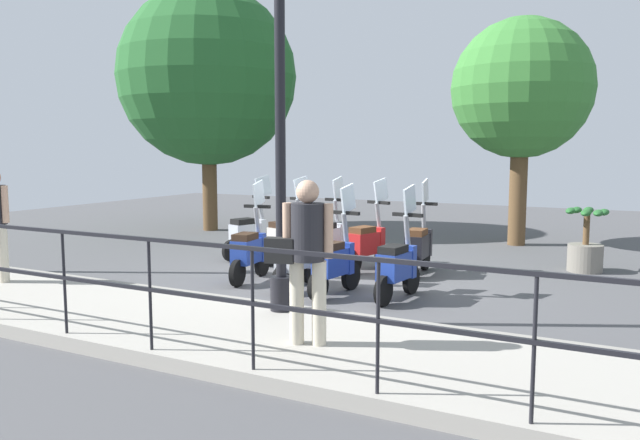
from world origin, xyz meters
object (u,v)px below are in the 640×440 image
object	(u,v)px
scooter_near_2	(296,256)
scooter_far_1	(368,243)
scooter_near_1	(335,261)
potted_palm	(586,245)
lamp_post_near	(280,130)
scooter_near_3	(250,250)
pedestrian_with_bag	(306,249)
scooter_far_3	(288,236)
scooter_far_2	(329,238)
scooter_near_0	(398,265)
tree_large	(208,77)
tree_distant	(522,90)
scooter_far_4	(250,233)
scooter_far_0	(419,245)

from	to	relation	value
scooter_near_2	scooter_far_1	world-z (taller)	same
scooter_near_1	potted_palm	bearing A→B (deg)	-33.34
potted_palm	scooter_near_2	world-z (taller)	scooter_near_2
scooter_near_2	scooter_far_1	size ratio (longest dim) A/B	1.00
lamp_post_near	scooter_near_3	bearing A→B (deg)	42.78
pedestrian_with_bag	scooter_far_1	size ratio (longest dim) A/B	1.03
potted_palm	scooter_far_3	world-z (taller)	scooter_far_3
potted_palm	scooter_far_2	world-z (taller)	scooter_far_2
lamp_post_near	scooter_near_0	distance (m)	2.56
pedestrian_with_bag	tree_large	xyz separation A→B (m)	(7.27, 6.70, 2.67)
tree_large	scooter_near_3	xyz separation A→B (m)	(-4.55, -4.22, -3.27)
scooter_far_2	scooter_near_2	bearing A→B (deg)	-165.35
scooter_near_2	scooter_far_2	bearing A→B (deg)	12.56
potted_palm	scooter_far_2	distance (m)	4.28
tree_large	scooter_far_1	size ratio (longest dim) A/B	3.84
tree_distant	scooter_near_1	world-z (taller)	tree_distant
scooter_near_1	scooter_far_1	distance (m)	1.79
potted_palm	scooter_far_3	distance (m)	5.02
scooter_far_2	scooter_far_3	world-z (taller)	same
scooter_far_4	scooter_near_2	bearing A→B (deg)	-113.57
potted_palm	scooter_far_2	bearing A→B (deg)	110.46
scooter_far_3	scooter_far_4	world-z (taller)	same
scooter_near_0	scooter_far_4	world-z (taller)	same
tree_distant	scooter_far_4	world-z (taller)	tree_distant
scooter_near_0	scooter_near_1	distance (m)	0.88
scooter_far_4	scooter_near_3	bearing A→B (deg)	-128.21
tree_large	scooter_near_2	xyz separation A→B (m)	(-4.67, -5.11, -3.27)
scooter_near_0	scooter_near_3	size ratio (longest dim) A/B	1.00
tree_distant	potted_palm	xyz separation A→B (m)	(-2.41, -1.53, -2.79)
scooter_near_1	scooter_near_2	bearing A→B (deg)	88.51
lamp_post_near	potted_palm	bearing A→B (deg)	-30.30
scooter_far_4	tree_large	bearing A→B (deg)	64.85
scooter_near_1	tree_distant	bearing A→B (deg)	-6.33
tree_large	scooter_near_3	size ratio (longest dim) A/B	3.84
tree_distant	scooter_near_3	bearing A→B (deg)	152.05
scooter_far_3	scooter_far_4	distance (m)	0.85
tree_distant	potted_palm	size ratio (longest dim) A/B	4.43
scooter_far_2	scooter_far_4	world-z (taller)	same
tree_large	scooter_far_2	size ratio (longest dim) A/B	3.84
scooter_far_0	scooter_far_4	world-z (taller)	same
scooter_near_0	lamp_post_near	bearing A→B (deg)	159.99
scooter_far_3	tree_large	bearing A→B (deg)	70.88
pedestrian_with_bag	potted_palm	size ratio (longest dim) A/B	1.50
scooter_near_1	pedestrian_with_bag	bearing A→B (deg)	-152.71
tree_large	lamp_post_near	bearing A→B (deg)	-137.14
potted_palm	scooter_near_2	xyz separation A→B (m)	(-3.33, 3.62, 0.04)
tree_distant	scooter_far_1	size ratio (longest dim) A/B	3.05
scooter_far_4	tree_distant	bearing A→B (deg)	-27.50
lamp_post_near	scooter_near_0	size ratio (longest dim) A/B	3.04
tree_distant	scooter_far_0	xyz separation A→B (m)	(-3.94, 0.83, -2.75)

